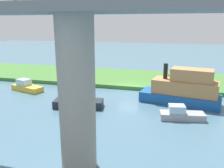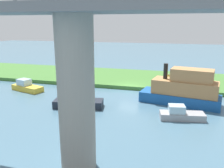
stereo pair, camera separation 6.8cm
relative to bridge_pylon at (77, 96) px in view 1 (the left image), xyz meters
The scene contains 11 objects.
ground_plane 18.39m from the bridge_pylon, 88.51° to the right, with size 160.00×160.00×0.00m, color #476B7F.
grassy_bank 24.20m from the bridge_pylon, 88.89° to the right, with size 80.00×12.00×0.50m, color #427533.
bridge_pylon is the anchor object (origin of this frame).
bridge_span 5.03m from the bridge_pylon, 90.00° to the right, with size 69.38×4.30×3.25m.
person_on_bank 21.50m from the bridge_pylon, 102.18° to the right, with size 0.48×0.48×1.39m.
mooring_post 20.73m from the bridge_pylon, 110.60° to the right, with size 0.20×0.20×0.76m, color brown.
motorboat_red 15.59m from the bridge_pylon, 114.15° to the right, with size 8.83×4.30×4.33m.
skiff_small 11.92m from the bridge_pylon, 122.85° to the right, with size 4.19×2.10×1.33m.
pontoon_yellow 11.54m from the bridge_pylon, 65.84° to the right, with size 5.34×2.72×1.70m.
riverboat_paddlewheel 19.82m from the bridge_pylon, 46.39° to the right, with size 4.74×2.81×1.49m.
marker_buoy 8.52m from the bridge_pylon, 64.15° to the right, with size 0.50×0.50×0.50m, color orange.
Camera 1 is at (-5.76, 29.70, 8.53)m, focal length 37.89 mm.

